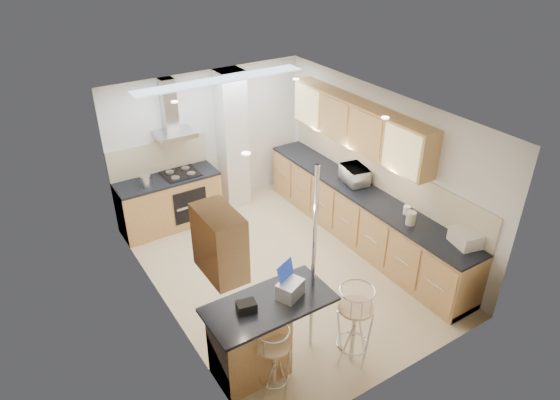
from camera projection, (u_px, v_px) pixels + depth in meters
ground at (283, 269)px, 7.62m from camera, size 4.80×4.80×0.00m
room_shell at (288, 164)px, 7.27m from camera, size 3.64×4.84×2.51m
right_counter at (361, 216)px, 8.09m from camera, size 0.63×4.40×0.92m
back_counter at (170, 202)px, 8.48m from camera, size 1.70×0.63×0.92m
peninsula at (270, 333)px, 5.80m from camera, size 1.47×0.72×0.94m
microwave at (355, 175)px, 8.04m from camera, size 0.42×0.55×0.28m
laptop at (290, 289)px, 5.61m from camera, size 0.36×0.32×0.20m
bag at (246, 307)px, 5.43m from camera, size 0.24×0.19×0.11m
bar_stool_near at (274, 361)px, 5.45m from camera, size 0.44×0.44×0.93m
bar_stool_end at (354, 325)px, 5.83m from camera, size 0.58×0.58×1.08m
jar_a at (350, 175)px, 8.13m from camera, size 0.14×0.14×0.19m
jar_b at (345, 177)px, 8.13m from camera, size 0.14×0.14×0.14m
jar_c at (411, 218)px, 6.97m from camera, size 0.15×0.15×0.19m
jar_d at (407, 210)px, 7.23m from camera, size 0.11×0.11×0.13m
bread_bin at (466, 238)px, 6.54m from camera, size 0.38×0.44×0.20m
kettle at (146, 181)px, 7.92m from camera, size 0.16×0.16×0.20m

